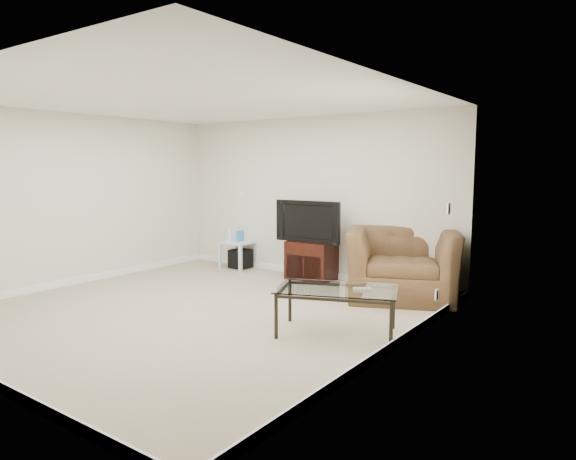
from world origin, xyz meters
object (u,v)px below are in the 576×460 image
Objects in this scene: television at (311,221)px; recliner at (403,252)px; coffee_table at (337,311)px; tv_stand at (312,260)px; subwoofer at (240,259)px; side_table at (238,255)px.

television is 1.61m from recliner.
coffee_table is (1.62, -2.00, -0.67)m from television.
tv_stand reaches higher than subwoofer.
coffee_table is (3.12, -2.03, 0.00)m from side_table.
television is at bearing -1.96° from subwoofer.
side_table is 0.35× the size of recliner.
coffee_table is (0.05, -1.80, -0.37)m from recliner.
recliner reaches higher than tv_stand.
recliner is (1.57, -0.23, 0.31)m from tv_stand.
recliner is at bearing 91.57° from coffee_table.
recliner is at bearing -4.71° from subwoofer.
tv_stand is 2.28× the size of subwoofer.
side_table is at bearing 151.97° from recliner.
subwoofer is at bearing 146.51° from coffee_table.
side_table is at bearing 178.98° from tv_stand.
subwoofer is (0.03, 0.02, -0.07)m from side_table.
recliner is at bearing -4.28° from side_table.
television is 0.83× the size of coffee_table.
recliner is (3.07, -0.23, 0.38)m from side_table.
side_table is at bearing -144.26° from subwoofer.
side_table is 3.72m from coffee_table.
subwoofer is at bearing 178.18° from tv_stand.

